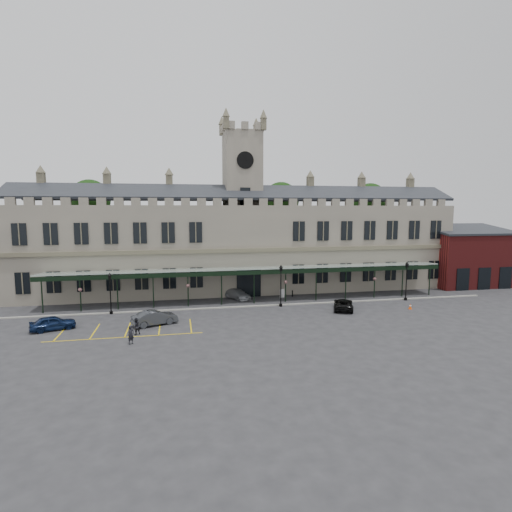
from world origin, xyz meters
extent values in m
plane|color=#28282A|center=(0.00, 0.00, 0.00)|extent=(140.00, 140.00, 0.00)
cube|color=slate|center=(0.00, 16.00, 6.00)|extent=(60.00, 10.00, 12.00)
cube|color=brown|center=(0.00, 10.82, 6.20)|extent=(60.00, 0.35, 0.50)
cube|color=black|center=(0.00, 13.50, 13.80)|extent=(60.00, 4.77, 2.20)
cube|color=black|center=(0.00, 18.50, 13.80)|extent=(60.00, 4.77, 2.20)
cube|color=black|center=(0.00, 10.90, 1.90)|extent=(3.20, 0.18, 3.80)
cube|color=slate|center=(0.00, 16.00, 11.00)|extent=(5.00, 5.00, 22.00)
cylinder|color=silver|center=(0.00, 13.44, 18.00)|extent=(2.20, 0.12, 2.20)
cylinder|color=black|center=(0.00, 13.37, 18.00)|extent=(2.30, 0.04, 2.30)
cube|color=black|center=(0.00, 13.44, 13.00)|extent=(1.40, 0.12, 2.80)
cube|color=#8C9E93|center=(0.00, 9.00, 4.10)|extent=(50.00, 4.00, 0.40)
cube|color=black|center=(0.00, 7.00, 3.85)|extent=(50.00, 0.18, 0.50)
cube|color=maroon|center=(34.00, 13.00, 4.00)|extent=(12.00, 8.00, 8.00)
cube|color=black|center=(34.00, 13.00, 8.50)|extent=(12.40, 8.36, 1.47)
cube|color=gray|center=(0.00, 5.50, 0.06)|extent=(60.00, 0.40, 0.12)
cylinder|color=#332314|center=(-22.00, 25.00, 6.00)|extent=(0.70, 0.70, 12.00)
sphere|color=black|center=(-22.00, 25.00, 13.00)|extent=(6.00, 6.00, 6.00)
cylinder|color=#332314|center=(8.00, 25.00, 6.00)|extent=(0.70, 0.70, 12.00)
sphere|color=black|center=(8.00, 25.00, 13.00)|extent=(6.00, 6.00, 6.00)
cylinder|color=#332314|center=(24.00, 25.00, 6.00)|extent=(0.70, 0.70, 12.00)
sphere|color=black|center=(24.00, 25.00, 13.00)|extent=(6.00, 6.00, 6.00)
cylinder|color=black|center=(-16.47, 5.32, 0.15)|extent=(0.36, 0.36, 0.30)
cylinder|color=black|center=(-16.47, 5.32, 1.99)|extent=(0.12, 0.12, 3.98)
cube|color=black|center=(-16.47, 5.32, 4.13)|extent=(0.28, 0.28, 0.40)
cone|color=black|center=(-16.47, 5.32, 4.48)|extent=(0.44, 0.44, 0.30)
cylinder|color=black|center=(2.80, 4.99, 0.16)|extent=(0.39, 0.39, 0.32)
cylinder|color=black|center=(2.80, 4.99, 2.16)|extent=(0.13, 0.13, 4.32)
cube|color=black|center=(2.80, 4.99, 4.48)|extent=(0.30, 0.30, 0.43)
cone|color=black|center=(2.80, 4.99, 4.86)|extent=(0.48, 0.48, 0.32)
cylinder|color=black|center=(19.24, 5.08, 0.16)|extent=(0.38, 0.38, 0.32)
cylinder|color=black|center=(19.24, 5.08, 2.13)|extent=(0.13, 0.13, 4.26)
cube|color=black|center=(19.24, 5.08, 4.42)|extent=(0.30, 0.30, 0.43)
cone|color=black|center=(19.24, 5.08, 4.80)|extent=(0.47, 0.47, 0.32)
cube|color=#E34707|center=(17.21, 0.83, 0.02)|extent=(0.34, 0.34, 0.04)
cone|color=#E34707|center=(17.21, 0.83, 0.31)|extent=(0.39, 0.39, 0.62)
cylinder|color=silver|center=(17.21, 0.83, 0.40)|extent=(0.26, 0.26, 0.09)
cylinder|color=black|center=(4.20, 9.59, 0.23)|extent=(0.06, 0.06, 0.47)
cube|color=silver|center=(4.20, 9.59, 0.56)|extent=(0.65, 0.17, 1.13)
cylinder|color=black|center=(-1.05, 9.69, 0.43)|extent=(0.15, 0.15, 0.87)
cylinder|color=black|center=(5.69, 9.91, 0.42)|extent=(0.15, 0.15, 0.84)
imported|color=#0E1C3E|center=(-21.00, 0.23, 0.69)|extent=(4.36, 2.92, 1.38)
imported|color=#36383D|center=(-11.50, 0.06, 0.73)|extent=(4.71, 3.06, 1.46)
imported|color=#9A9DA1|center=(-1.68, 10.00, 0.63)|extent=(3.58, 4.63, 1.25)
imported|color=black|center=(9.50, 2.11, 0.63)|extent=(3.64, 4.97, 1.26)
imported|color=black|center=(-13.20, -5.44, 0.81)|extent=(0.70, 0.67, 1.62)
imported|color=black|center=(-13.04, -2.84, 0.79)|extent=(0.97, 0.91, 1.58)
camera|label=1|loc=(-9.11, -40.01, 11.55)|focal=28.00mm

